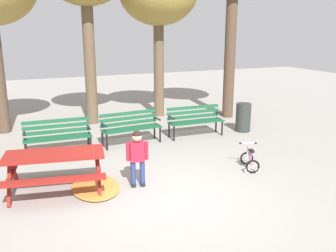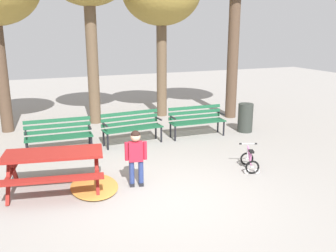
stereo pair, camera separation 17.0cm
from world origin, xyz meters
name	(u,v)px [view 2 (the right image)]	position (x,y,z in m)	size (l,w,h in m)	color
ground	(165,199)	(0.00, 0.00, 0.00)	(36.00, 36.00, 0.00)	gray
picnic_table	(54,161)	(-1.80, 1.11, 0.59)	(2.01, 1.63, 0.79)	maroon
park_bench_far_left	(59,133)	(-1.50, 3.33, 0.51)	(1.62, 0.52, 0.85)	#195133
park_bench_left	(132,125)	(0.39, 3.44, 0.51)	(1.63, 0.58, 0.85)	#195133
park_bench_right	(196,119)	(2.30, 3.43, 0.51)	(1.61, 0.49, 0.85)	#195133
child_standing	(136,153)	(-0.31, 0.76, 0.67)	(0.42, 0.22, 1.13)	navy
kids_bicycle	(250,161)	(2.24, 0.66, 0.20)	(0.52, 0.63, 0.54)	black
leaf_pile	(94,186)	(-1.11, 0.95, 0.04)	(1.30, 0.91, 0.07)	#C68438
trash_bin	(245,118)	(3.86, 3.32, 0.42)	(0.44, 0.44, 0.85)	#2D332D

